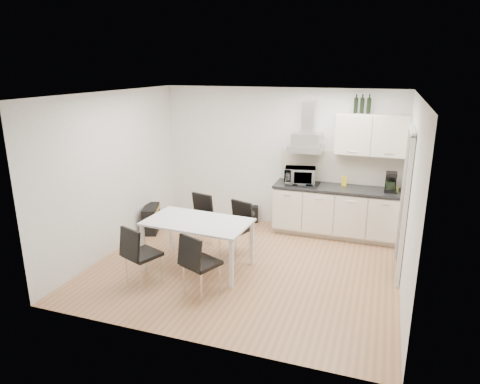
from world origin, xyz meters
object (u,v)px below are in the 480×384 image
(chair_near_left, at_px, (143,255))
(guitar_amp, at_px, (151,219))
(chair_far_right, at_px, (235,230))
(kitchenette, at_px, (339,191))
(dining_table, at_px, (198,225))
(chair_far_left, at_px, (196,221))
(chair_near_right, at_px, (201,264))
(floor_speaker, at_px, (253,214))

(chair_near_left, xyz_separation_m, guitar_amp, (-0.93, 1.81, -0.20))
(chair_far_right, relative_size, guitar_amp, 1.41)
(kitchenette, bearing_deg, dining_table, -132.76)
(kitchenette, xyz_separation_m, chair_far_right, (-1.47, -1.42, -0.39))
(chair_near_left, bearing_deg, kitchenette, 71.04)
(dining_table, distance_m, chair_far_left, 0.87)
(chair_near_right, relative_size, floor_speaker, 2.77)
(floor_speaker, bearing_deg, chair_far_right, -101.31)
(dining_table, relative_size, chair_far_left, 1.82)
(chair_near_left, bearing_deg, floor_speaker, 98.03)
(kitchenette, height_order, chair_far_right, kitchenette)
(chair_near_left, relative_size, guitar_amp, 1.41)
(chair_far_left, height_order, guitar_amp, chair_far_left)
(chair_far_right, relative_size, chair_near_left, 1.00)
(chair_far_left, relative_size, chair_near_right, 1.00)
(dining_table, relative_size, chair_near_right, 1.82)
(chair_near_left, height_order, chair_near_right, same)
(chair_far_right, xyz_separation_m, chair_near_right, (-0.00, -1.30, 0.00))
(guitar_amp, bearing_deg, floor_speaker, 13.24)
(dining_table, relative_size, chair_near_left, 1.82)
(dining_table, bearing_deg, chair_far_right, 60.52)
(chair_far_right, bearing_deg, guitar_amp, 4.40)
(chair_near_right, bearing_deg, chair_far_right, 112.89)
(kitchenette, xyz_separation_m, dining_table, (-1.85, -2.00, -0.15))
(kitchenette, bearing_deg, chair_near_right, -118.48)
(chair_far_right, height_order, chair_near_left, same)
(guitar_amp, xyz_separation_m, floor_speaker, (1.65, 1.09, -0.08))
(chair_far_left, relative_size, chair_far_right, 1.00)
(chair_near_right, distance_m, guitar_amp, 2.56)
(chair_near_left, xyz_separation_m, chair_near_right, (0.88, 0.01, 0.00))
(chair_far_right, bearing_deg, dining_table, 76.53)
(chair_near_right, height_order, guitar_amp, chair_near_right)
(chair_far_left, xyz_separation_m, chair_near_right, (0.75, -1.46, 0.00))
(kitchenette, height_order, chair_near_right, kitchenette)
(kitchenette, distance_m, guitar_amp, 3.47)
(dining_table, height_order, chair_near_left, chair_near_left)
(dining_table, bearing_deg, chair_near_right, -58.87)
(chair_far_left, distance_m, chair_near_left, 1.48)
(chair_far_right, height_order, guitar_amp, chair_far_right)
(chair_near_right, bearing_deg, chair_near_left, -156.00)
(chair_near_right, distance_m, floor_speaker, 2.90)
(dining_table, distance_m, guitar_amp, 1.85)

